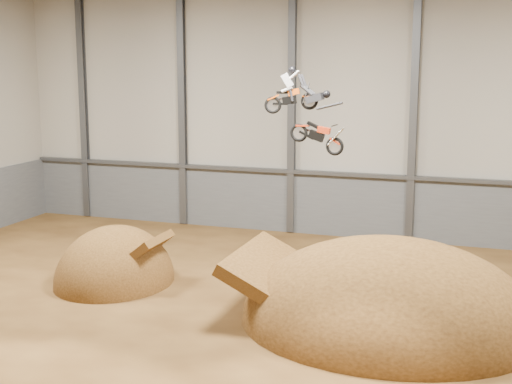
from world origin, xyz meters
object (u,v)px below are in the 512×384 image
(landing_ramp, at_px, (388,324))
(takeoff_ramp, at_px, (115,282))
(fmx_rider_b, at_px, (314,115))
(fmx_rider_a, at_px, (292,87))

(landing_ramp, bearing_deg, takeoff_ramp, 174.62)
(takeoff_ramp, relative_size, fmx_rider_b, 1.89)
(takeoff_ramp, relative_size, landing_ramp, 0.53)
(fmx_rider_a, bearing_deg, takeoff_ramp, 179.01)
(landing_ramp, distance_m, fmx_rider_b, 8.74)
(landing_ramp, bearing_deg, fmx_rider_b, 144.23)
(takeoff_ramp, height_order, landing_ramp, landing_ramp)
(landing_ramp, height_order, fmx_rider_b, fmx_rider_b)
(landing_ramp, relative_size, fmx_rider_a, 5.10)
(landing_ramp, bearing_deg, fmx_rider_a, 150.02)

